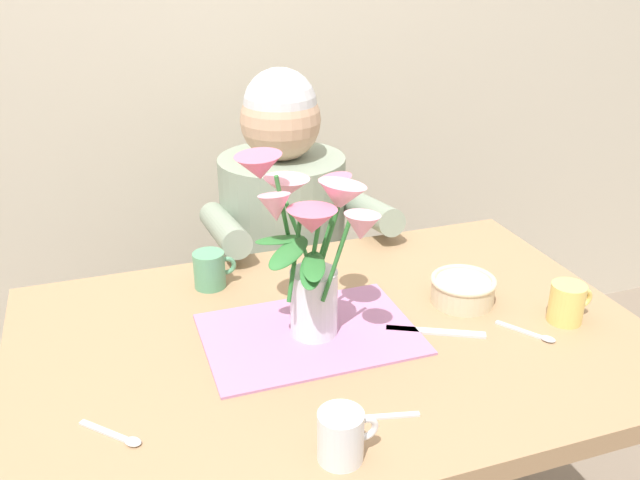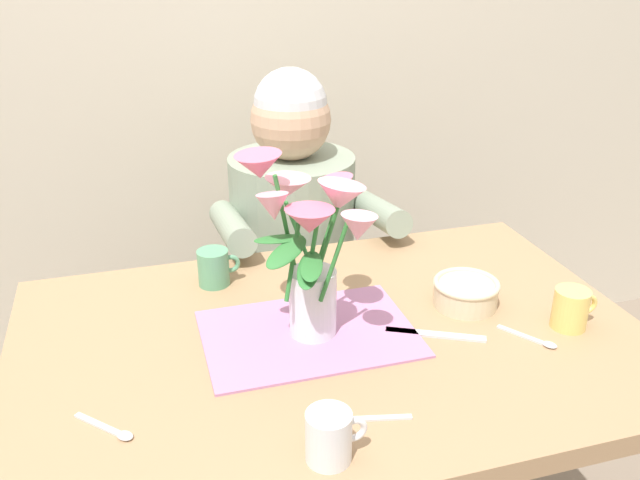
% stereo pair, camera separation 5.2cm
% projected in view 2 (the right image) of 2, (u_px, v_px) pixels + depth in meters
% --- Properties ---
extents(wood_panel_backdrop, '(4.00, 0.10, 2.50)m').
position_uv_depth(wood_panel_backdrop, '(228.00, 4.00, 1.99)').
color(wood_panel_backdrop, beige).
rests_on(wood_panel_backdrop, ground_plane).
extents(dining_table, '(1.20, 0.80, 0.74)m').
position_uv_depth(dining_table, '(332.00, 377.00, 1.32)').
color(dining_table, '#9E7A56').
rests_on(dining_table, ground_plane).
extents(seated_person, '(0.45, 0.47, 1.14)m').
position_uv_depth(seated_person, '(294.00, 271.00, 1.91)').
color(seated_person, '#4C4C56').
rests_on(seated_person, ground_plane).
extents(striped_placemat, '(0.40, 0.28, 0.00)m').
position_uv_depth(striped_placemat, '(309.00, 334.00, 1.28)').
color(striped_placemat, '#B275A3').
rests_on(striped_placemat, dining_table).
extents(flower_vase, '(0.24, 0.28, 0.35)m').
position_uv_depth(flower_vase, '(309.00, 239.00, 1.21)').
color(flower_vase, silver).
rests_on(flower_vase, dining_table).
extents(ceramic_bowl, '(0.14, 0.14, 0.06)m').
position_uv_depth(ceramic_bowl, '(466.00, 292.00, 1.37)').
color(ceramic_bowl, beige).
rests_on(ceramic_bowl, dining_table).
extents(dinner_knife, '(0.18, 0.10, 0.00)m').
position_uv_depth(dinner_knife, '(435.00, 335.00, 1.28)').
color(dinner_knife, silver).
rests_on(dinner_knife, dining_table).
extents(tea_cup, '(0.09, 0.07, 0.08)m').
position_uv_depth(tea_cup, '(571.00, 309.00, 1.29)').
color(tea_cup, '#E5C666').
rests_on(tea_cup, dining_table).
extents(ceramic_mug, '(0.09, 0.07, 0.08)m').
position_uv_depth(ceramic_mug, '(330.00, 436.00, 0.97)').
color(ceramic_mug, silver).
rests_on(ceramic_mug, dining_table).
extents(coffee_cup, '(0.09, 0.07, 0.08)m').
position_uv_depth(coffee_cup, '(214.00, 267.00, 1.45)').
color(coffee_cup, '#569970').
rests_on(coffee_cup, dining_table).
extents(spoon_0, '(0.09, 0.10, 0.01)m').
position_uv_depth(spoon_0, '(113.00, 430.00, 1.03)').
color(spoon_0, silver).
rests_on(spoon_0, dining_table).
extents(spoon_1, '(0.08, 0.11, 0.01)m').
position_uv_depth(spoon_1, '(536.00, 340.00, 1.26)').
color(spoon_1, silver).
rests_on(spoon_1, dining_table).
extents(spoon_2, '(0.12, 0.04, 0.01)m').
position_uv_depth(spoon_2, '(359.00, 419.00, 1.06)').
color(spoon_2, silver).
rests_on(spoon_2, dining_table).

